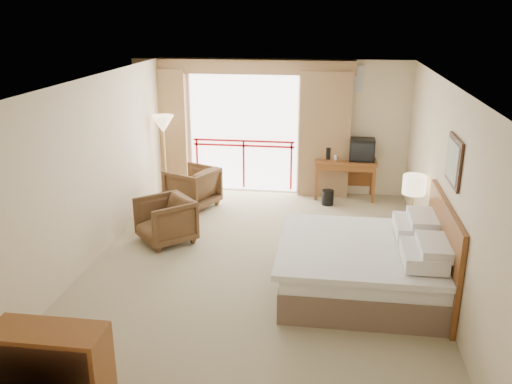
# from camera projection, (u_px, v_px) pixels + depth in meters

# --- Properties ---
(floor) EXTENTS (7.00, 7.00, 0.00)m
(floor) POSITION_uv_depth(u_px,v_px,m) (259.00, 264.00, 8.08)
(floor) COLOR gray
(floor) RESTS_ON ground
(ceiling) EXTENTS (7.00, 7.00, 0.00)m
(ceiling) POSITION_uv_depth(u_px,v_px,m) (260.00, 81.00, 7.22)
(ceiling) COLOR white
(ceiling) RESTS_ON wall_back
(wall_back) EXTENTS (5.00, 0.00, 5.00)m
(wall_back) POSITION_uv_depth(u_px,v_px,m) (283.00, 127.00, 10.93)
(wall_back) COLOR beige
(wall_back) RESTS_ON ground
(wall_front) EXTENTS (5.00, 0.00, 5.00)m
(wall_front) POSITION_uv_depth(u_px,v_px,m) (202.00, 304.00, 4.37)
(wall_front) COLOR beige
(wall_front) RESTS_ON ground
(wall_left) EXTENTS (0.00, 7.00, 7.00)m
(wall_left) POSITION_uv_depth(u_px,v_px,m) (92.00, 171.00, 7.98)
(wall_left) COLOR beige
(wall_left) RESTS_ON ground
(wall_right) EXTENTS (0.00, 7.00, 7.00)m
(wall_right) POSITION_uv_depth(u_px,v_px,m) (443.00, 185.00, 7.32)
(wall_right) COLOR beige
(wall_right) RESTS_ON ground
(balcony_door) EXTENTS (2.40, 0.00, 2.40)m
(balcony_door) POSITION_uv_depth(u_px,v_px,m) (244.00, 133.00, 11.07)
(balcony_door) COLOR white
(balcony_door) RESTS_ON wall_back
(balcony_railing) EXTENTS (2.09, 0.03, 1.02)m
(balcony_railing) POSITION_uv_depth(u_px,v_px,m) (244.00, 152.00, 11.17)
(balcony_railing) COLOR red
(balcony_railing) RESTS_ON wall_back
(curtain_left) EXTENTS (1.00, 0.26, 2.50)m
(curtain_left) POSITION_uv_depth(u_px,v_px,m) (164.00, 130.00, 11.15)
(curtain_left) COLOR olive
(curtain_left) RESTS_ON wall_back
(curtain_right) EXTENTS (1.00, 0.26, 2.50)m
(curtain_right) POSITION_uv_depth(u_px,v_px,m) (325.00, 135.00, 10.71)
(curtain_right) COLOR olive
(curtain_right) RESTS_ON wall_back
(valance) EXTENTS (4.40, 0.22, 0.28)m
(valance) POSITION_uv_depth(u_px,v_px,m) (242.00, 67.00, 10.54)
(valance) COLOR olive
(valance) RESTS_ON wall_back
(hvac_vent) EXTENTS (0.50, 0.04, 0.50)m
(hvac_vent) POSITION_uv_depth(u_px,v_px,m) (351.00, 78.00, 10.41)
(hvac_vent) COLOR silver
(hvac_vent) RESTS_ON wall_back
(bed) EXTENTS (2.13, 2.06, 0.97)m
(bed) POSITION_uv_depth(u_px,v_px,m) (365.00, 265.00, 7.20)
(bed) COLOR brown
(bed) RESTS_ON floor
(headboard) EXTENTS (0.06, 2.10, 1.30)m
(headboard) POSITION_uv_depth(u_px,v_px,m) (442.00, 251.00, 6.98)
(headboard) COLOR brown
(headboard) RESTS_ON wall_right
(framed_art) EXTENTS (0.04, 0.72, 0.60)m
(framed_art) POSITION_uv_depth(u_px,v_px,m) (454.00, 161.00, 6.60)
(framed_art) COLOR black
(framed_art) RESTS_ON wall_right
(nightstand) EXTENTS (0.38, 0.45, 0.54)m
(nightstand) POSITION_uv_depth(u_px,v_px,m) (410.00, 232.00, 8.56)
(nightstand) COLOR brown
(nightstand) RESTS_ON floor
(table_lamp) EXTENTS (0.36, 0.36, 0.63)m
(table_lamp) POSITION_uv_depth(u_px,v_px,m) (414.00, 185.00, 8.36)
(table_lamp) COLOR tan
(table_lamp) RESTS_ON nightstand
(phone) EXTENTS (0.23, 0.19, 0.09)m
(phone) POSITION_uv_depth(u_px,v_px,m) (410.00, 217.00, 8.32)
(phone) COLOR black
(phone) RESTS_ON nightstand
(desk) EXTENTS (1.20, 0.58, 0.79)m
(desk) POSITION_uv_depth(u_px,v_px,m) (345.00, 167.00, 10.82)
(desk) COLOR brown
(desk) RESTS_ON floor
(tv) EXTENTS (0.48, 0.38, 0.44)m
(tv) POSITION_uv_depth(u_px,v_px,m) (362.00, 150.00, 10.60)
(tv) COLOR black
(tv) RESTS_ON desk
(coffee_maker) EXTENTS (0.14, 0.14, 0.25)m
(coffee_maker) POSITION_uv_depth(u_px,v_px,m) (328.00, 153.00, 10.72)
(coffee_maker) COLOR black
(coffee_maker) RESTS_ON desk
(cup) EXTENTS (0.08, 0.08, 0.10)m
(cup) POSITION_uv_depth(u_px,v_px,m) (336.00, 158.00, 10.68)
(cup) COLOR white
(cup) RESTS_ON desk
(wastebasket) EXTENTS (0.29, 0.29, 0.29)m
(wastebasket) POSITION_uv_depth(u_px,v_px,m) (328.00, 197.00, 10.51)
(wastebasket) COLOR black
(wastebasket) RESTS_ON floor
(armchair_far) EXTENTS (1.11, 1.10, 0.77)m
(armchair_far) POSITION_uv_depth(u_px,v_px,m) (193.00, 206.00, 10.45)
(armchair_far) COLOR #49301C
(armchair_far) RESTS_ON floor
(armchair_near) EXTENTS (1.14, 1.13, 0.74)m
(armchair_near) POSITION_uv_depth(u_px,v_px,m) (167.00, 241.00, 8.87)
(armchair_near) COLOR #49301C
(armchair_near) RESTS_ON floor
(side_table) EXTENTS (0.46, 0.46, 0.50)m
(side_table) POSITION_uv_depth(u_px,v_px,m) (169.00, 204.00, 9.58)
(side_table) COLOR black
(side_table) RESTS_ON floor
(book) EXTENTS (0.27, 0.30, 0.02)m
(book) POSITION_uv_depth(u_px,v_px,m) (168.00, 195.00, 9.53)
(book) COLOR white
(book) RESTS_ON side_table
(floor_lamp) EXTENTS (0.43, 0.43, 1.67)m
(floor_lamp) POSITION_uv_depth(u_px,v_px,m) (163.00, 127.00, 10.51)
(floor_lamp) COLOR tan
(floor_lamp) RESTS_ON floor
(dresser) EXTENTS (1.12, 0.47, 0.74)m
(dresser) POSITION_uv_depth(u_px,v_px,m) (50.00, 363.00, 5.21)
(dresser) COLOR brown
(dresser) RESTS_ON floor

